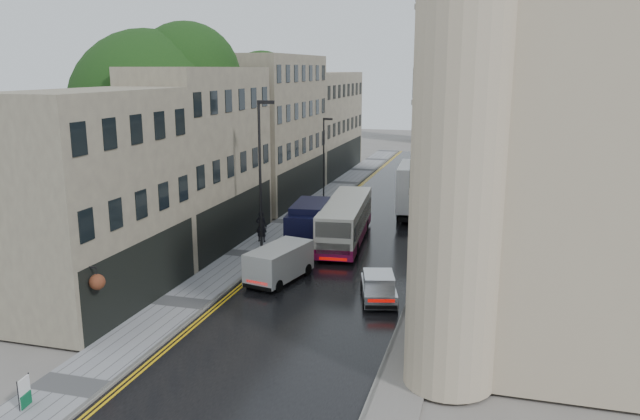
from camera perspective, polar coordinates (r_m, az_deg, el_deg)
The scene contains 17 objects.
road at distance 44.04m, azimuth 4.63°, elevation -1.72°, with size 9.00×85.00×0.02m, color black.
left_sidewalk at distance 45.47m, azimuth -2.62°, elevation -1.16°, with size 2.70×85.00×0.12m, color gray.
right_sidewalk at distance 43.36m, azimuth 11.65°, elevation -2.11°, with size 1.80×85.00×0.12m, color slate.
old_shop_row at distance 47.97m, azimuth -5.86°, elevation 6.73°, with size 4.50×56.00×12.00m, color gray, non-canonical shape.
modern_block at distance 40.61m, azimuth 18.88°, elevation 6.43°, with size 8.00×40.00×14.00m, color tan, non-canonical shape.
church_spire at distance 97.07m, azimuth 11.76°, elevation 17.88°, with size 6.40×6.40×40.00m, color gray, non-canonical shape.
tree_near at distance 40.28m, azimuth -15.24°, elevation 6.54°, with size 10.56×10.56×13.89m, color black, non-canonical shape.
tree_far at distance 51.75m, azimuth -7.50°, elevation 7.39°, with size 9.24×9.24×12.46m, color black, non-canonical shape.
cream_bus at distance 37.69m, azimuth 0.16°, elevation -2.00°, with size 2.30×10.10×2.76m, color silver, non-canonical shape.
white_lorry at distance 46.01m, azimuth 7.23°, elevation 1.48°, with size 2.34×7.81×4.10m, color white, non-canonical shape.
silver_hatchback at distance 29.44m, azimuth 4.16°, elevation -7.81°, with size 1.55×3.54×1.33m, color #B8B9BE, non-canonical shape.
white_van at distance 32.39m, azimuth -6.41°, elevation -5.35°, with size 1.83×4.26×1.93m, color silver, non-canonical shape.
navy_van at distance 37.96m, azimuth -2.94°, elevation -1.78°, with size 2.29×5.73×2.92m, color black, non-canonical shape.
pedestrian at distance 40.22m, azimuth -5.39°, elevation -1.50°, with size 0.73×0.48×2.01m, color black.
lamp_post_near at distance 36.92m, azimuth -5.49°, elevation 2.82°, with size 1.02×0.23×9.09m, color black, non-canonical shape.
lamp_post_far at distance 49.33m, azimuth 0.34°, elevation 4.26°, with size 0.80×0.18×7.13m, color black, non-canonical shape.
estate_sign at distance 23.51m, azimuth -25.42°, elevation -14.83°, with size 0.08×0.61×1.01m, color white, non-canonical shape.
Camera 1 is at (8.12, -14.35, 11.05)m, focal length 35.00 mm.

